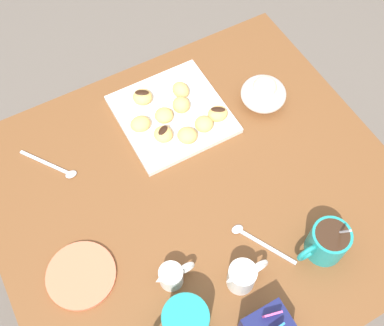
{
  "coord_description": "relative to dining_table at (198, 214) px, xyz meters",
  "views": [
    {
      "loc": [
        0.26,
        0.44,
        1.74
      ],
      "look_at": [
        -0.02,
        -0.07,
        0.74
      ],
      "focal_mm": 44.22,
      "sensor_mm": 36.0,
      "label": 1
    }
  ],
  "objects": [
    {
      "name": "ice_cream_bowl",
      "position": [
        -0.28,
        -0.16,
        0.17
      ],
      "size": [
        0.12,
        0.12,
        0.09
      ],
      "color": "white",
      "rests_on": "dining_table"
    },
    {
      "name": "beignet_7",
      "position": [
        0.01,
        -0.17,
        0.16
      ],
      "size": [
        0.06,
        0.07,
        0.03
      ],
      "primitive_type": "ellipsoid",
      "rotation": [
        0.0,
        0.0,
        3.65
      ],
      "color": "#E5B260",
      "rests_on": "pastry_plate_square"
    },
    {
      "name": "chocolate_drizzle_4",
      "position": [
        -0.15,
        -0.16,
        0.18
      ],
      "size": [
        0.04,
        0.03,
        0.0
      ],
      "primitive_type": "ellipsoid",
      "rotation": [
        0.0,
        0.0,
        5.72
      ],
      "color": "black",
      "rests_on": "beignet_4"
    },
    {
      "name": "loose_spoon_by_plate",
      "position": [
        0.28,
        -0.23,
        0.13
      ],
      "size": [
        0.1,
        0.13,
        0.01
      ],
      "color": "silver",
      "rests_on": "dining_table"
    },
    {
      "name": "cream_pitcher_white",
      "position": [
        0.03,
        0.23,
        0.17
      ],
      "size": [
        0.1,
        0.06,
        0.07
      ],
      "color": "white",
      "rests_on": "dining_table"
    },
    {
      "name": "beignet_5",
      "position": [
        -0.04,
        -0.14,
        0.16
      ],
      "size": [
        0.07,
        0.07,
        0.04
      ],
      "primitive_type": "ellipsoid",
      "rotation": [
        0.0,
        0.0,
        2.27
      ],
      "color": "#E5B260",
      "rests_on": "pastry_plate_square"
    },
    {
      "name": "dining_table",
      "position": [
        0.0,
        0.0,
        0.0
      ],
      "size": [
        0.96,
        0.87,
        0.72
      ],
      "color": "brown",
      "rests_on": "ground_plane"
    },
    {
      "name": "chocolate_drizzle_7",
      "position": [
        0.01,
        -0.17,
        0.18
      ],
      "size": [
        0.04,
        0.03,
        0.0
      ],
      "primitive_type": "ellipsoid",
      "rotation": [
        0.0,
        0.0,
        3.67
      ],
      "color": "black",
      "rests_on": "beignet_7"
    },
    {
      "name": "chocolate_sauce_pitcher",
      "position": [
        0.15,
        0.16,
        0.16
      ],
      "size": [
        0.09,
        0.05,
        0.06
      ],
      "color": "white",
      "rests_on": "dining_table"
    },
    {
      "name": "beignet_6",
      "position": [
        -0.08,
        -0.23,
        0.17
      ],
      "size": [
        0.06,
        0.06,
        0.04
      ],
      "primitive_type": "ellipsoid",
      "rotation": [
        0.0,
        0.0,
        1.22
      ],
      "color": "#E5B260",
      "rests_on": "pastry_plate_square"
    },
    {
      "name": "coffee_mug_teal_left",
      "position": [
        -0.17,
        0.26,
        0.18
      ],
      "size": [
        0.12,
        0.09,
        0.13
      ],
      "color": "teal",
      "rests_on": "dining_table"
    },
    {
      "name": "beignet_4",
      "position": [
        -0.15,
        -0.16,
        0.16
      ],
      "size": [
        0.06,
        0.05,
        0.03
      ],
      "primitive_type": "ellipsoid",
      "rotation": [
        0.0,
        0.0,
        6.15
      ],
      "color": "#E5B260",
      "rests_on": "pastry_plate_square"
    },
    {
      "name": "pastry_plate_square",
      "position": [
        -0.05,
        -0.23,
        0.14
      ],
      "size": [
        0.27,
        0.27,
        0.02
      ],
      "primitive_type": "cube",
      "color": "white",
      "rests_on": "dining_table"
    },
    {
      "name": "saucer_coral_left",
      "position": [
        0.32,
        0.05,
        0.13
      ],
      "size": [
        0.15,
        0.15,
        0.01
      ],
      "primitive_type": "cylinder",
      "color": "#E5704C",
      "rests_on": "dining_table"
    },
    {
      "name": "ground_plane",
      "position": [
        0.0,
        0.0,
        -0.59
      ],
      "size": [
        8.0,
        8.0,
        0.0
      ],
      "primitive_type": "plane",
      "color": "#665B51"
    },
    {
      "name": "beignet_3",
      "position": [
        -0.02,
        -0.22,
        0.16
      ],
      "size": [
        0.05,
        0.05,
        0.03
      ],
      "primitive_type": "ellipsoid",
      "rotation": [
        0.0,
        0.0,
        1.55
      ],
      "color": "#E5B260",
      "rests_on": "pastry_plate_square"
    },
    {
      "name": "chocolate_drizzle_2",
      "position": [
        0.0,
        -0.3,
        0.18
      ],
      "size": [
        0.04,
        0.03,
        0.0
      ],
      "primitive_type": "ellipsoid",
      "rotation": [
        0.0,
        0.0,
        2.62
      ],
      "color": "black",
      "rests_on": "beignet_2"
    },
    {
      "name": "beignet_2",
      "position": [
        0.0,
        -0.3,
        0.16
      ],
      "size": [
        0.07,
        0.07,
        0.03
      ],
      "primitive_type": "ellipsoid",
      "rotation": [
        0.0,
        0.0,
        2.37
      ],
      "color": "#E5B260",
      "rests_on": "pastry_plate_square"
    },
    {
      "name": "coffee_mug_teal_right",
      "position": [
        0.18,
        0.26,
        0.18
      ],
      "size": [
        0.13,
        0.09,
        0.1
      ],
      "color": "teal",
      "rests_on": "dining_table"
    },
    {
      "name": "beignet_0",
      "position": [
        0.04,
        -0.23,
        0.16
      ],
      "size": [
        0.06,
        0.05,
        0.03
      ],
      "primitive_type": "ellipsoid",
      "rotation": [
        0.0,
        0.0,
        1.51
      ],
      "color": "#E5B260",
      "rests_on": "pastry_plate_square"
    },
    {
      "name": "beignet_1",
      "position": [
        -0.1,
        -0.27,
        0.17
      ],
      "size": [
        0.05,
        0.05,
        0.04
      ],
      "primitive_type": "ellipsoid",
      "rotation": [
        0.0,
        0.0,
        4.8
      ],
      "color": "#E5B260",
      "rests_on": "pastry_plate_square"
    },
    {
      "name": "loose_spoon_near_saucer",
      "position": [
        -0.05,
        0.17,
        0.13
      ],
      "size": [
        0.09,
        0.14,
        0.01
      ],
      "color": "silver",
      "rests_on": "dining_table"
    },
    {
      "name": "beignet_8",
      "position": [
        -0.1,
        -0.15,
        0.16
      ],
      "size": [
        0.05,
        0.05,
        0.03
      ],
      "primitive_type": "ellipsoid",
      "rotation": [
        0.0,
        0.0,
        1.46
      ],
      "color": "#E5B260",
      "rests_on": "pastry_plate_square"
    }
  ]
}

